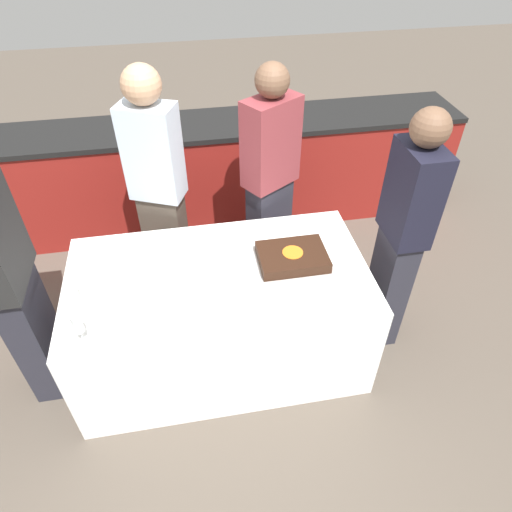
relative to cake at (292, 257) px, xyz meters
The scene contains 11 objects.
ground_plane 0.88m from the cake, behind, with size 14.00×14.00×0.00m, color brown.
back_counter 1.61m from the cake, 106.13° to the left, with size 4.40×0.58×0.92m.
dining_table 0.59m from the cake, behind, with size 1.73×0.94×0.73m.
cake is the anchor object (origin of this frame).
plate_stack 1.11m from the cake, behind, with size 0.19×0.19×0.09m.
wine_glass 1.21m from the cake, 161.08° to the right, with size 0.06×0.06×0.19m.
side_plate_near_cake 0.32m from the cake, 74.45° to the left, with size 0.17×0.17×0.00m.
person_cutting_cake 0.67m from the cake, 90.00° to the left, with size 0.41×0.36×1.65m.
person_seated_left 1.53m from the cake, behind, with size 0.20×0.41×1.65m.
person_seated_right 0.65m from the cake, ahead, with size 0.20×0.32×1.62m.
person_standing_back 1.00m from the cake, 138.02° to the left, with size 0.38×0.31×1.68m.
Camera 1 is at (-0.12, -1.89, 2.51)m, focal length 32.00 mm.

